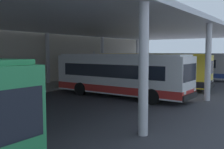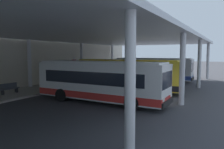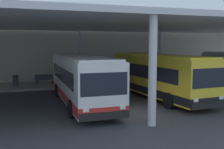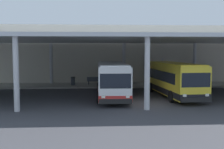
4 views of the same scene
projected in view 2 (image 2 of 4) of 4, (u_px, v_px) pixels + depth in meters
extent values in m
plane|color=#3D3D42|center=(149.00, 101.00, 17.32)|extent=(200.00, 200.00, 0.00)
cube|color=#A39E93|center=(42.00, 89.00, 22.96)|extent=(42.00, 4.50, 0.18)
cube|color=beige|center=(20.00, 53.00, 24.17)|extent=(48.00, 1.60, 7.66)
cube|color=silver|center=(91.00, 35.00, 19.45)|extent=(40.00, 17.00, 0.30)
cylinder|color=silver|center=(130.00, 85.00, 7.81)|extent=(0.40, 0.40, 5.25)
cylinder|color=silver|center=(182.00, 69.00, 15.87)|extent=(0.40, 0.40, 5.25)
cylinder|color=silver|center=(30.00, 64.00, 23.56)|extent=(0.40, 0.40, 5.25)
cylinder|color=silver|center=(199.00, 64.00, 23.93)|extent=(0.40, 0.40, 5.25)
cylinder|color=silver|center=(81.00, 62.00, 31.63)|extent=(0.40, 0.40, 5.25)
cylinder|color=silver|center=(208.00, 62.00, 32.00)|extent=(0.40, 0.40, 5.25)
cylinder|color=silver|center=(112.00, 60.00, 39.69)|extent=(0.40, 0.40, 5.25)
cube|color=white|center=(100.00, 81.00, 16.78)|extent=(2.60, 10.42, 2.70)
cube|color=red|center=(100.00, 93.00, 16.87)|extent=(2.62, 10.44, 0.50)
cube|color=black|center=(98.00, 77.00, 16.82)|extent=(2.62, 8.55, 0.90)
cube|color=black|center=(167.00, 80.00, 14.23)|extent=(2.30, 0.14, 1.10)
cube|color=black|center=(167.00, 103.00, 14.32)|extent=(2.45, 0.18, 0.36)
cube|color=white|center=(100.00, 62.00, 16.64)|extent=(2.39, 10.00, 0.12)
cube|color=yellow|center=(166.00, 67.00, 14.16)|extent=(1.75, 0.14, 0.28)
cube|color=white|center=(164.00, 100.00, 13.51)|extent=(0.28, 0.08, 0.20)
cube|color=white|center=(171.00, 95.00, 15.08)|extent=(0.28, 0.08, 0.20)
cylinder|color=black|center=(132.00, 104.00, 14.25)|extent=(0.29, 1.00, 1.00)
cylinder|color=black|center=(145.00, 97.00, 16.38)|extent=(0.29, 1.00, 1.00)
cylinder|color=black|center=(61.00, 95.00, 17.22)|extent=(0.29, 1.00, 1.00)
cylinder|color=black|center=(80.00, 91.00, 19.35)|extent=(0.29, 1.00, 1.00)
cube|color=yellow|center=(128.00, 74.00, 21.93)|extent=(3.25, 10.55, 2.70)
cube|color=black|center=(128.00, 84.00, 22.02)|extent=(3.27, 10.57, 0.50)
cube|color=black|center=(126.00, 71.00, 21.96)|extent=(3.15, 8.69, 0.90)
cube|color=black|center=(181.00, 73.00, 19.75)|extent=(2.30, 0.29, 1.10)
cube|color=black|center=(182.00, 89.00, 19.85)|extent=(2.46, 0.34, 0.36)
cube|color=yellow|center=(128.00, 60.00, 21.79)|extent=(3.02, 10.12, 0.12)
cube|color=yellow|center=(181.00, 64.00, 19.68)|extent=(1.75, 0.25, 0.28)
cube|color=white|center=(180.00, 87.00, 19.01)|extent=(0.29, 0.10, 0.20)
cube|color=white|center=(183.00, 84.00, 20.64)|extent=(0.29, 0.10, 0.20)
cylinder|color=black|center=(156.00, 90.00, 19.59)|extent=(0.35, 1.02, 1.00)
cylinder|color=black|center=(162.00, 86.00, 21.80)|extent=(0.35, 1.02, 1.00)
cylinder|color=black|center=(97.00, 86.00, 22.12)|extent=(0.35, 1.02, 1.00)
cylinder|color=black|center=(107.00, 83.00, 24.34)|extent=(0.35, 1.02, 1.00)
cube|color=#B7B7BC|center=(153.00, 69.00, 30.34)|extent=(2.82, 10.47, 2.70)
cube|color=#2D4799|center=(153.00, 76.00, 30.44)|extent=(2.84, 10.49, 0.50)
cube|color=black|center=(152.00, 66.00, 30.38)|extent=(2.80, 8.60, 0.90)
cube|color=black|center=(192.00, 67.00, 27.97)|extent=(2.30, 0.19, 1.10)
cube|color=black|center=(192.00, 79.00, 28.07)|extent=(2.45, 0.24, 0.36)
cube|color=silver|center=(153.00, 58.00, 30.21)|extent=(2.61, 10.05, 0.12)
cube|color=yellow|center=(192.00, 61.00, 27.91)|extent=(1.75, 0.17, 0.28)
cube|color=white|center=(191.00, 77.00, 27.25)|extent=(0.28, 0.09, 0.20)
cube|color=white|center=(193.00, 75.00, 28.84)|extent=(0.28, 0.09, 0.20)
cylinder|color=black|center=(174.00, 79.00, 27.91)|extent=(0.31, 1.01, 1.00)
cylinder|color=black|center=(178.00, 77.00, 30.08)|extent=(0.31, 1.01, 1.00)
cylinder|color=black|center=(130.00, 77.00, 30.67)|extent=(0.31, 1.01, 1.00)
cylinder|color=black|center=(137.00, 75.00, 32.84)|extent=(0.31, 1.01, 1.00)
cube|color=#4C515B|center=(10.00, 89.00, 19.60)|extent=(1.80, 0.44, 0.08)
cube|color=#4C515B|center=(8.00, 86.00, 19.67)|extent=(1.80, 0.06, 0.44)
cube|color=#2D2D33|center=(2.00, 92.00, 19.01)|extent=(0.10, 0.36, 0.45)
cube|color=#2D2D33|center=(16.00, 90.00, 20.23)|extent=(0.10, 0.36, 0.45)
cylinder|color=#B2B2B7|center=(74.00, 70.00, 26.25)|extent=(0.12, 0.12, 3.20)
cube|color=#B22323|center=(74.00, 67.00, 26.20)|extent=(0.70, 0.04, 1.80)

